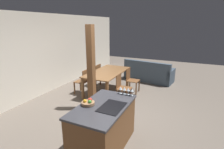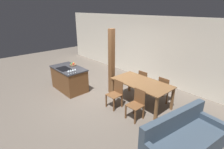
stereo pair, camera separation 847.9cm
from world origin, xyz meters
TOP-DOWN VIEW (x-y plane):
  - ground_plane at (0.00, 0.00)m, footprint 16.00×16.00m
  - wall_back at (0.00, 2.74)m, footprint 11.20×0.08m
  - kitchen_island at (-1.14, -0.43)m, footprint 1.45×0.84m
  - fruit_bowl at (-1.25, -0.17)m, footprint 0.25×0.25m
  - wine_glass_near at (-0.49, -0.78)m, footprint 0.07×0.07m
  - wine_glass_middle at (-0.49, -0.69)m, footprint 0.07×0.07m
  - wine_glass_far at (-0.49, -0.61)m, footprint 0.07×0.07m
  - wine_glass_end at (-0.49, -0.52)m, footprint 0.07×0.07m
  - dining_table at (1.40, 0.75)m, footprint 1.90×0.99m
  - dining_chair_near_left at (0.97, 0.02)m, footprint 0.40×0.40m
  - dining_chair_near_right at (1.83, 0.02)m, footprint 0.40×0.40m
  - dining_chair_far_left at (0.97, 1.47)m, footprint 0.40×0.40m
  - dining_chair_far_right at (1.83, 1.47)m, footprint 0.40×0.40m
  - couch at (3.37, -0.22)m, footprint 1.10×2.09m
  - timber_post at (0.13, 0.60)m, footprint 0.17×0.17m

SIDE VIEW (x-z plane):
  - ground_plane at x=0.00m, z-range 0.00..0.00m
  - couch at x=3.37m, z-range -0.15..0.74m
  - kitchen_island at x=-1.14m, z-range 0.00..0.90m
  - dining_chair_near_left at x=0.97m, z-range 0.03..0.89m
  - dining_chair_near_right at x=1.83m, z-range 0.03..0.89m
  - dining_chair_far_left at x=0.97m, z-range 0.03..0.89m
  - dining_chair_far_right at x=1.83m, z-range 0.03..0.89m
  - dining_table at x=1.40m, z-range 0.29..1.07m
  - fruit_bowl at x=-1.25m, z-range 0.88..0.99m
  - wine_glass_near at x=-0.49m, z-range 0.94..1.09m
  - wine_glass_middle at x=-0.49m, z-range 0.94..1.09m
  - wine_glass_far at x=-0.49m, z-range 0.94..1.09m
  - wine_glass_end at x=-0.49m, z-range 0.94..1.09m
  - timber_post at x=0.13m, z-range 0.00..2.35m
  - wall_back at x=0.00m, z-range 0.00..2.70m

